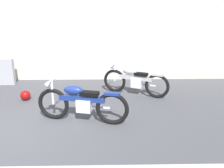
# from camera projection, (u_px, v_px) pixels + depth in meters

# --- Properties ---
(ground_plane) EXTENTS (40.00, 40.00, 0.00)m
(ground_plane) POSITION_uv_depth(u_px,v_px,m) (19.00, 135.00, 4.96)
(ground_plane) COLOR #47474C
(building_wall) EXTENTS (18.00, 0.30, 3.30)m
(building_wall) POSITION_uv_depth(u_px,v_px,m) (56.00, 36.00, 8.57)
(building_wall) COLOR beige
(building_wall) RESTS_ON ground_plane
(stone_marker) EXTENTS (0.79, 0.20, 0.93)m
(stone_marker) POSITION_uv_depth(u_px,v_px,m) (3.00, 72.00, 8.23)
(stone_marker) COLOR #9E9EA3
(stone_marker) RESTS_ON ground_plane
(helmet) EXTENTS (0.30, 0.30, 0.30)m
(helmet) POSITION_uv_depth(u_px,v_px,m) (25.00, 95.00, 6.86)
(helmet) COLOR maroon
(helmet) RESTS_ON ground_plane
(motorcycle_blue) EXTENTS (2.19, 0.75, 1.00)m
(motorcycle_blue) POSITION_uv_depth(u_px,v_px,m) (81.00, 103.00, 5.44)
(motorcycle_blue) COLOR black
(motorcycle_blue) RESTS_ON ground_plane
(motorcycle_silver) EXTENTS (1.97, 1.05, 0.95)m
(motorcycle_silver) POSITION_uv_depth(u_px,v_px,m) (135.00, 81.00, 7.21)
(motorcycle_silver) COLOR black
(motorcycle_silver) RESTS_ON ground_plane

